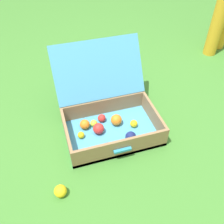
{
  "coord_description": "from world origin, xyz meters",
  "views": [
    {
      "loc": [
        -0.4,
        -1.12,
        1.28
      ],
      "look_at": [
        -0.06,
        -0.02,
        0.2
      ],
      "focal_mm": 40.39,
      "sensor_mm": 36.0,
      "label": 1
    }
  ],
  "objects": [
    {
      "name": "ground_plane",
      "position": [
        0.0,
        0.0,
        0.0
      ],
      "size": [
        16.0,
        16.0,
        0.0
      ],
      "primitive_type": "plane",
      "color": "#3D7A2D"
    },
    {
      "name": "open_suitcase",
      "position": [
        -0.07,
        0.06,
        0.12
      ],
      "size": [
        0.61,
        0.65,
        0.5
      ],
      "color": "#4799C6",
      "rests_on": "ground"
    },
    {
      "name": "stray_ball_on_grass",
      "position": [
        -0.46,
        -0.37,
        0.03
      ],
      "size": [
        0.07,
        0.07,
        0.07
      ],
      "primitive_type": "sphere",
      "color": "yellow",
      "rests_on": "ground"
    }
  ]
}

